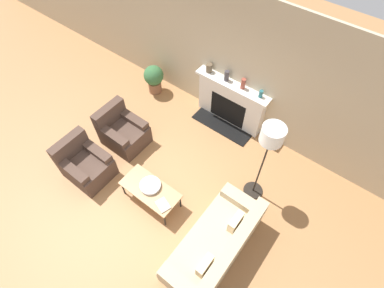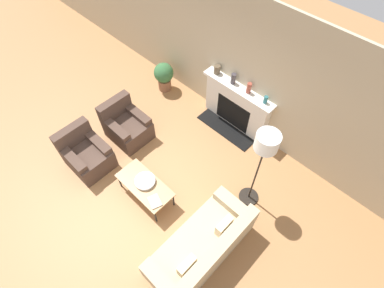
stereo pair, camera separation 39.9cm
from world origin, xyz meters
The scene contains 15 objects.
ground_plane centered at (0.00, 0.00, 0.00)m, with size 18.00×18.00×0.00m, color #A87547.
wall_back centered at (0.00, 2.82, 1.45)m, with size 18.00×0.06×2.90m.
fireplace centered at (0.05, 2.68, 0.53)m, with size 1.66×0.59×1.08m.
couch centered at (1.51, 0.07, 0.29)m, with size 0.83×1.89×0.76m.
armchair_near centered at (-1.38, -0.20, 0.31)m, with size 0.86×0.74×0.86m.
armchair_far centered at (-1.38, 0.81, 0.31)m, with size 0.86×0.74×0.86m.
coffee_table centered at (0.03, 0.13, 0.39)m, with size 1.10×0.52×0.43m.
bowl centered at (0.00, 0.17, 0.47)m, with size 0.37×0.37×0.07m.
book centered at (0.41, 0.03, 0.44)m, with size 0.30×0.26×0.02m.
floor_lamp centered at (1.44, 1.44, 1.57)m, with size 0.37×0.37×1.91m.
mantel_vase_left centered at (-0.55, 2.69, 1.17)m, with size 0.13×0.13×0.18m.
mantel_vase_center_left centered at (-0.12, 2.69, 1.19)m, with size 0.10×0.10×0.22m.
mantel_vase_center_right centered at (0.26, 2.69, 1.19)m, with size 0.09×0.09×0.23m.
mantel_vase_right centered at (0.66, 2.69, 1.16)m, with size 0.08×0.08×0.15m.
potted_plant centered at (-1.88, 2.37, 0.42)m, with size 0.47×0.47×0.73m.
Camera 2 is at (2.44, -1.14, 5.20)m, focal length 28.00 mm.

